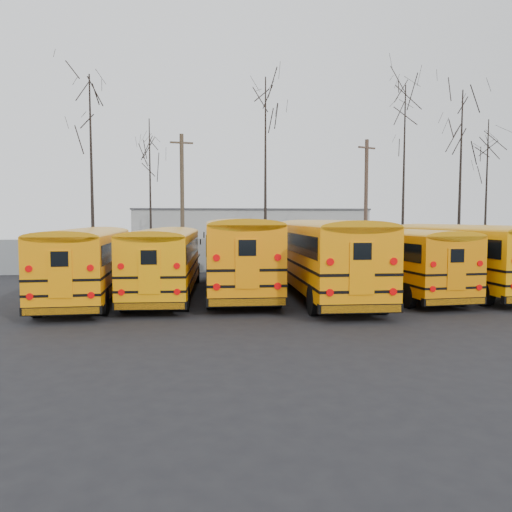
{
  "coord_description": "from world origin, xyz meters",
  "views": [
    {
      "loc": [
        -3.48,
        -17.43,
        3.16
      ],
      "look_at": [
        -0.88,
        3.33,
        1.6
      ],
      "focal_mm": 35.0,
      "sensor_mm": 36.0,
      "label": 1
    }
  ],
  "objects": [
    {
      "name": "ground",
      "position": [
        0.0,
        0.0,
        0.0
      ],
      "size": [
        120.0,
        120.0,
        0.0
      ],
      "primitive_type": "plane",
      "color": "black",
      "rests_on": "ground"
    },
    {
      "name": "fence",
      "position": [
        0.0,
        12.0,
        1.0
      ],
      "size": [
        40.0,
        0.04,
        2.0
      ],
      "primitive_type": "cube",
      "color": "gray",
      "rests_on": "ground"
    },
    {
      "name": "distant_building",
      "position": [
        2.0,
        32.0,
        2.0
      ],
      "size": [
        22.0,
        8.0,
        4.0
      ],
      "primitive_type": "cube",
      "color": "#ABACA7",
      "rests_on": "ground"
    },
    {
      "name": "bus_a",
      "position": [
        -7.55,
        2.41,
        1.67
      ],
      "size": [
        2.6,
        10.24,
        2.85
      ],
      "rotation": [
        0.0,
        0.0,
        0.03
      ],
      "color": "black",
      "rests_on": "ground"
    },
    {
      "name": "bus_b",
      "position": [
        -4.63,
        2.88,
        1.65
      ],
      "size": [
        2.87,
        10.21,
        2.83
      ],
      "rotation": [
        0.0,
        0.0,
        -0.06
      ],
      "color": "black",
      "rests_on": "ground"
    },
    {
      "name": "bus_c",
      "position": [
        -1.65,
        3.54,
        1.89
      ],
      "size": [
        2.92,
        11.58,
        3.22
      ],
      "rotation": [
        0.0,
        0.0,
        -0.02
      ],
      "color": "black",
      "rests_on": "ground"
    },
    {
      "name": "bus_d",
      "position": [
        1.66,
        1.89,
        1.86
      ],
      "size": [
        2.94,
        11.4,
        3.17
      ],
      "rotation": [
        0.0,
        0.0,
        -0.03
      ],
      "color": "black",
      "rests_on": "ground"
    },
    {
      "name": "bus_e",
      "position": [
        4.83,
        2.5,
        1.64
      ],
      "size": [
        3.07,
        10.16,
        2.8
      ],
      "rotation": [
        0.0,
        0.0,
        0.08
      ],
      "color": "black",
      "rests_on": "ground"
    },
    {
      "name": "bus_f",
      "position": [
        7.99,
        2.69,
        1.74
      ],
      "size": [
        2.64,
        10.65,
        2.97
      ],
      "rotation": [
        0.0,
        0.0,
        0.02
      ],
      "color": "black",
      "rests_on": "ground"
    },
    {
      "name": "utility_pole_left",
      "position": [
        -4.26,
        17.84,
        4.63
      ],
      "size": [
        1.6,
        0.38,
        9.01
      ],
      "rotation": [
        0.0,
        0.0,
        0.17
      ],
      "color": "#483929",
      "rests_on": "ground"
    },
    {
      "name": "utility_pole_right",
      "position": [
        9.37,
        18.84,
        4.65
      ],
      "size": [
        1.53,
        0.74,
        9.05
      ],
      "rotation": [
        0.0,
        0.0,
        0.41
      ],
      "color": "#4C372B",
      "rests_on": "ground"
    },
    {
      "name": "tree_0",
      "position": [
        -9.85,
        15.38,
        6.08
      ],
      "size": [
        0.26,
        0.26,
        12.16
      ],
      "primitive_type": "cone",
      "color": "black",
      "rests_on": "ground"
    },
    {
      "name": "tree_1",
      "position": [
        -6.36,
        16.99,
        4.92
      ],
      "size": [
        0.26,
        0.26,
        9.83
      ],
      "primitive_type": "cone",
      "color": "black",
      "rests_on": "ground"
    },
    {
      "name": "tree_2",
      "position": [
        1.12,
        14.47,
        6.06
      ],
      "size": [
        0.26,
        0.26,
        12.12
      ],
      "primitive_type": "cone",
      "color": "black",
      "rests_on": "ground"
    },
    {
      "name": "tree_3",
      "position": [
        10.46,
        14.62,
        5.98
      ],
      "size": [
        0.26,
        0.26,
        11.96
      ],
      "primitive_type": "cone",
      "color": "black",
      "rests_on": "ground"
    },
    {
      "name": "tree_4",
      "position": [
        14.73,
        15.08,
        5.95
      ],
      "size": [
        0.26,
        0.26,
        11.9
      ],
      "primitive_type": "cone",
      "color": "black",
      "rests_on": "ground"
    },
    {
      "name": "tree_5",
      "position": [
        16.83,
        15.33,
        5.02
      ],
      "size": [
        0.26,
        0.26,
        10.03
      ],
      "primitive_type": "cone",
      "color": "black",
      "rests_on": "ground"
    }
  ]
}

